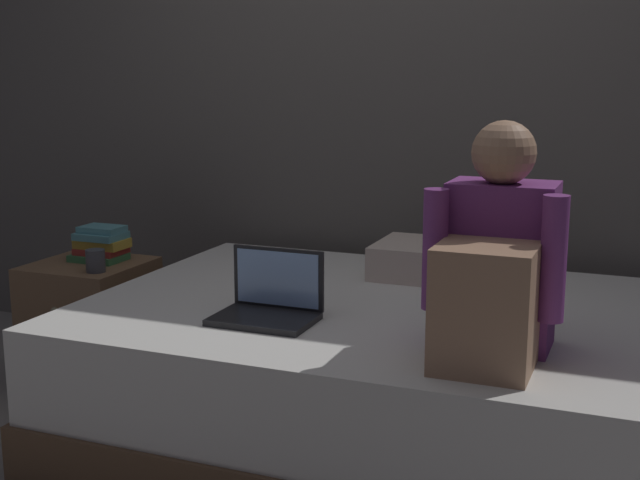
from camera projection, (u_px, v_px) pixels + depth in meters
name	position (u px, v px, depth m)	size (l,w,h in m)	color
ground_plane	(290.00, 472.00, 2.81)	(8.00, 8.00, 0.00)	gray
wall_back	(401.00, 63.00, 3.63)	(5.60, 0.10, 2.70)	#605B56
bed	(376.00, 376.00, 2.96)	(2.00, 1.50, 0.53)	brown
nightstand	(91.00, 325.00, 3.54)	(0.44, 0.46, 0.53)	brown
person_sitting	(495.00, 268.00, 2.33)	(0.39, 0.44, 0.66)	#75337A
laptop	(270.00, 302.00, 2.71)	(0.32, 0.23, 0.22)	black
pillow	(449.00, 261.00, 3.25)	(0.56, 0.36, 0.13)	beige
book_stack	(101.00, 244.00, 3.51)	(0.22, 0.16, 0.15)	#387042
mug	(96.00, 261.00, 3.32)	(0.08, 0.08, 0.09)	#3D3D42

